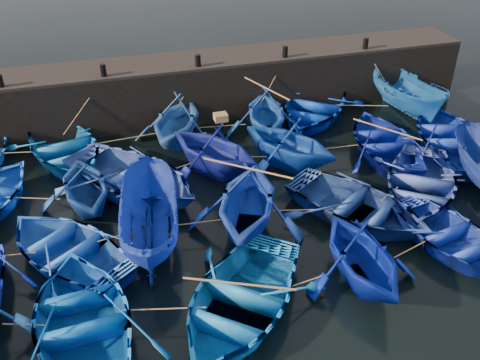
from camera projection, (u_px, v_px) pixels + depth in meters
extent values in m
plane|color=black|center=(269.00, 251.00, 16.79)|extent=(120.00, 120.00, 0.00)
cube|color=black|center=(195.00, 88.00, 24.58)|extent=(26.00, 2.50, 2.50)
cube|color=black|center=(194.00, 60.00, 23.87)|extent=(26.00, 2.50, 0.12)
cylinder|color=black|center=(0.00, 81.00, 21.07)|extent=(0.24, 0.24, 0.50)
cylinder|color=black|center=(103.00, 70.00, 22.03)|extent=(0.24, 0.24, 0.50)
cylinder|color=black|center=(198.00, 61.00, 22.98)|extent=(0.24, 0.24, 0.50)
cylinder|color=black|center=(285.00, 52.00, 23.93)|extent=(0.24, 0.24, 0.50)
cylinder|color=black|center=(366.00, 43.00, 24.88)|extent=(0.24, 0.24, 0.50)
imported|color=blue|center=(64.00, 148.00, 21.22)|extent=(5.16, 6.21, 1.11)
imported|color=#2254A3|center=(176.00, 119.00, 22.23)|extent=(5.11, 5.33, 2.17)
imported|color=blue|center=(266.00, 112.00, 22.95)|extent=(4.25, 4.64, 2.07)
imported|color=#00228C|center=(314.00, 107.00, 24.43)|extent=(6.66, 6.90, 1.17)
imported|color=#10529B|center=(407.00, 95.00, 24.57)|extent=(2.17, 5.12, 1.94)
imported|color=navy|center=(85.00, 185.00, 18.23)|extent=(3.53, 3.98, 1.94)
imported|color=#2A4CA3|center=(132.00, 177.00, 19.36)|extent=(6.83, 7.06, 1.19)
imported|color=navy|center=(214.00, 148.00, 20.17)|extent=(5.34, 5.47, 2.19)
imported|color=#09389A|center=(289.00, 141.00, 20.59)|extent=(5.28, 5.42, 2.17)
imported|color=navy|center=(385.00, 142.00, 21.74)|extent=(4.47, 5.67, 1.06)
imported|color=#102997|center=(452.00, 137.00, 21.94)|extent=(5.52, 6.63, 1.19)
imported|color=blue|center=(67.00, 248.00, 16.14)|extent=(5.75, 6.04, 1.02)
imported|color=#102C97|center=(148.00, 220.00, 16.60)|extent=(2.57, 5.15, 1.91)
imported|color=#1438BC|center=(247.00, 200.00, 17.15)|extent=(5.32, 5.61, 2.32)
imported|color=navy|center=(358.00, 205.00, 17.97)|extent=(5.95, 6.36, 1.07)
imported|color=navy|center=(420.00, 183.00, 19.09)|extent=(6.08, 6.43, 1.09)
imported|color=#0345A7|center=(83.00, 318.00, 13.74)|extent=(4.20, 5.59, 1.10)
imported|color=#0A5CB3|center=(239.00, 300.00, 14.26)|extent=(6.43, 6.62, 1.12)
imported|color=#03198F|center=(362.00, 254.00, 15.12)|extent=(3.38, 3.90, 2.03)
imported|color=#1633BE|center=(452.00, 237.00, 16.65)|extent=(4.07, 5.05, 0.93)
cube|color=olive|center=(221.00, 117.00, 19.58)|extent=(0.48, 0.43, 0.26)
cylinder|color=tan|center=(20.00, 152.00, 20.95)|extent=(1.55, 0.35, 0.04)
cylinder|color=tan|center=(122.00, 139.00, 21.87)|extent=(2.82, 0.28, 0.04)
cylinder|color=tan|center=(222.00, 126.00, 22.87)|extent=(2.05, 0.31, 0.04)
cylinder|color=tan|center=(290.00, 114.00, 23.83)|extent=(0.81, 0.79, 0.04)
cylinder|color=tan|center=(360.00, 105.00, 24.62)|extent=(2.48, 0.86, 0.04)
cylinder|color=tan|center=(33.00, 198.00, 18.30)|extent=(1.78, 0.68, 0.04)
cylinder|color=tan|center=(110.00, 186.00, 18.93)|extent=(0.18, 0.67, 0.04)
cylinder|color=tan|center=(174.00, 169.00, 19.93)|extent=(1.36, 0.44, 0.04)
cylinder|color=tan|center=(252.00, 157.00, 20.67)|extent=(1.13, 0.38, 0.04)
cylinder|color=tan|center=(338.00, 147.00, 21.31)|extent=(2.32, 0.20, 0.04)
cylinder|color=tan|center=(418.00, 140.00, 21.85)|extent=(0.99, 0.56, 0.04)
cylinder|color=tan|center=(17.00, 254.00, 15.83)|extent=(1.07, 0.17, 0.04)
cylinder|color=tan|center=(109.00, 238.00, 16.47)|extent=(0.72, 0.15, 0.04)
cylinder|color=tan|center=(199.00, 222.00, 17.15)|extent=(1.38, 0.15, 0.04)
cylinder|color=tan|center=(303.00, 210.00, 17.72)|extent=(1.95, 0.53, 0.04)
cylinder|color=tan|center=(390.00, 194.00, 18.53)|extent=(0.98, 0.61, 0.04)
cylinder|color=tan|center=(453.00, 180.00, 19.27)|extent=(0.74, 0.32, 0.04)
cylinder|color=tan|center=(24.00, 325.00, 13.55)|extent=(1.09, 0.41, 0.04)
cylinder|color=tan|center=(163.00, 309.00, 14.01)|extent=(2.23, 0.57, 0.04)
cylinder|color=tan|center=(302.00, 283.00, 14.82)|extent=(1.92, 0.31, 0.04)
cylinder|color=tan|center=(408.00, 250.00, 15.99)|extent=(1.65, 0.54, 0.04)
cylinder|color=tan|center=(84.00, 106.00, 22.14)|extent=(2.03, 0.70, 2.10)
cylinder|color=tan|center=(185.00, 93.00, 23.26)|extent=(1.42, 0.46, 2.09)
cylinder|color=tan|center=(271.00, 84.00, 24.08)|extent=(1.58, 0.73, 2.09)
cylinder|color=tan|center=(295.00, 78.00, 24.70)|extent=(1.07, 0.12, 2.09)
cylinder|color=tan|center=(379.00, 72.00, 25.35)|extent=(1.35, 0.80, 2.09)
cylinder|color=#99724C|center=(266.00, 88.00, 22.37)|extent=(1.08, 2.84, 0.06)
cylinder|color=#99724C|center=(387.00, 129.00, 21.44)|extent=(1.77, 2.49, 0.06)
cylinder|color=#99724C|center=(247.00, 168.00, 16.50)|extent=(2.34, 1.97, 0.06)
cylinder|color=#99724C|center=(239.00, 284.00, 13.94)|extent=(2.74, 1.32, 0.06)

